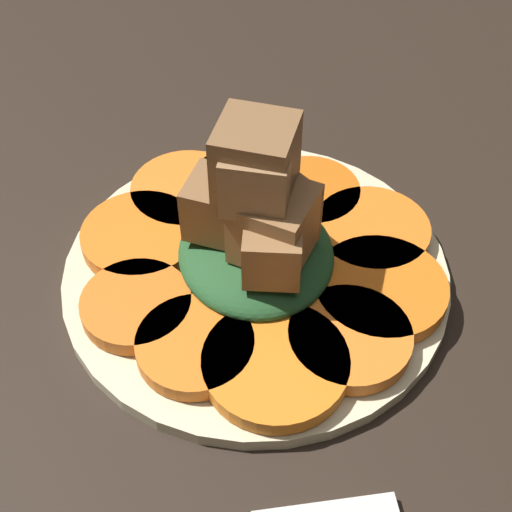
{
  "coord_description": "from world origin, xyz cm",
  "views": [
    {
      "loc": [
        -31.27,
        4.35,
        38.33
      ],
      "look_at": [
        0.0,
        0.0,
        4.1
      ],
      "focal_mm": 50.0,
      "sensor_mm": 36.0,
      "label": 1
    }
  ],
  "objects": [
    {
      "name": "plate",
      "position": [
        0.0,
        0.0,
        2.52
      ],
      "size": [
        25.6,
        25.6,
        1.05
      ],
      "color": "beige",
      "rests_on": "table_slab"
    },
    {
      "name": "carrot_slice_0",
      "position": [
        7.71,
        -0.38,
        3.65
      ],
      "size": [
        7.31,
        7.31,
        1.11
      ],
      "primitive_type": "cylinder",
      "color": "orange",
      "rests_on": "plate"
    },
    {
      "name": "carrot_slice_8",
      "position": [
        1.63,
        -8.21,
        3.65
      ],
      "size": [
        7.97,
        7.97,
        1.11
      ],
      "primitive_type": "cylinder",
      "color": "orange",
      "rests_on": "plate"
    },
    {
      "name": "carrot_slice_3",
      "position": [
        -2.69,
        7.91,
        3.65
      ],
      "size": [
        6.94,
        6.94,
        1.11
      ],
      "primitive_type": "cylinder",
      "color": "orange",
      "rests_on": "plate"
    },
    {
      "name": "carrot_slice_5",
      "position": [
        -8.21,
        -0.23,
        3.65
      ],
      "size": [
        8.67,
        8.67,
        1.11
      ],
      "primitive_type": "cylinder",
      "color": "orange",
      "rests_on": "plate"
    },
    {
      "name": "fork",
      "position": [
        0.77,
        -4.81,
        3.3
      ],
      "size": [
        19.0,
        4.46,
        0.4
      ],
      "rotation": [
        0.0,
        0.0,
        0.15
      ],
      "color": "silver",
      "rests_on": "plate"
    },
    {
      "name": "carrot_slice_1",
      "position": [
        7.41,
        4.03,
        3.65
      ],
      "size": [
        8.03,
        8.03,
        1.11
      ],
      "primitive_type": "cylinder",
      "color": "orange",
      "rests_on": "plate"
    },
    {
      "name": "carrot_slice_2",
      "position": [
        3.32,
        7.48,
        3.65
      ],
      "size": [
        8.04,
        8.04,
        1.11
      ],
      "primitive_type": "cylinder",
      "color": "orange",
      "rests_on": "plate"
    },
    {
      "name": "table_slab",
      "position": [
        0.0,
        0.0,
        1.0
      ],
      "size": [
        120.0,
        120.0,
        2.0
      ],
      "primitive_type": "cube",
      "color": "black",
      "rests_on": "ground"
    },
    {
      "name": "carrot_slice_9",
      "position": [
        5.94,
        -4.75,
        3.65
      ],
      "size": [
        7.19,
        7.19,
        1.11
      ],
      "primitive_type": "cylinder",
      "color": "orange",
      "rests_on": "plate"
    },
    {
      "name": "carrot_slice_4",
      "position": [
        -6.26,
        4.53,
        3.65
      ],
      "size": [
        7.1,
        7.1,
        1.11
      ],
      "primitive_type": "cylinder",
      "color": "orange",
      "rests_on": "plate"
    },
    {
      "name": "carrot_slice_6",
      "position": [
        -6.98,
        -4.7,
        3.65
      ],
      "size": [
        7.48,
        7.48,
        1.11
      ],
      "primitive_type": "cylinder",
      "color": "orange",
      "rests_on": "plate"
    },
    {
      "name": "center_pile",
      "position": [
        -0.25,
        -0.09,
        7.21
      ],
      "size": [
        11.24,
        10.11,
        11.44
      ],
      "color": "#235128",
      "rests_on": "plate"
    },
    {
      "name": "carrot_slice_7",
      "position": [
        -3.5,
        -7.51,
        3.65
      ],
      "size": [
        8.52,
        8.52,
        1.11
      ],
      "primitive_type": "cylinder",
      "color": "orange",
      "rests_on": "plate"
    }
  ]
}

